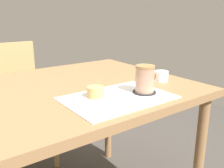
{
  "coord_description": "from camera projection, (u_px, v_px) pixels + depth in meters",
  "views": [
    {
      "loc": [
        -0.51,
        -1.01,
        1.1
      ],
      "look_at": [
        0.07,
        -0.22,
        0.81
      ],
      "focal_mm": 40.0,
      "sensor_mm": 36.0,
      "label": 1
    }
  ],
  "objects": [
    {
      "name": "dining_table",
      "position": [
        73.0,
        103.0,
        1.19
      ],
      "size": [
        1.07,
        0.9,
        0.76
      ],
      "color": "#997047",
      "rests_on": "ground_plane"
    },
    {
      "name": "wooden_chair",
      "position": [
        16.0,
        100.0,
        1.8
      ],
      "size": [
        0.43,
        0.43,
        0.88
      ],
      "rotation": [
        0.0,
        0.0,
        3.13
      ],
      "color": "tan",
      "rests_on": "ground_plane"
    },
    {
      "name": "placemat",
      "position": [
        118.0,
        98.0,
        1.0
      ],
      "size": [
        0.43,
        0.29,
        0.0
      ],
      "primitive_type": "cube",
      "color": "white",
      "rests_on": "dining_table"
    },
    {
      "name": "pastry_plate",
      "position": [
        96.0,
        98.0,
        0.97
      ],
      "size": [
        0.17,
        0.17,
        0.01
      ],
      "primitive_type": "cylinder",
      "color": "white",
      "rests_on": "placemat"
    },
    {
      "name": "pastry",
      "position": [
        96.0,
        92.0,
        0.96
      ],
      "size": [
        0.07,
        0.07,
        0.04
      ],
      "primitive_type": "cylinder",
      "color": "#E0A860",
      "rests_on": "pastry_plate"
    },
    {
      "name": "coffee_coaster",
      "position": [
        144.0,
        92.0,
        1.06
      ],
      "size": [
        0.1,
        0.1,
        0.0
      ],
      "primitive_type": "cylinder",
      "color": "#232328",
      "rests_on": "placemat"
    },
    {
      "name": "coffee_mug",
      "position": [
        145.0,
        79.0,
        1.04
      ],
      "size": [
        0.11,
        0.08,
        0.11
      ],
      "color": "tan",
      "rests_on": "coffee_coaster"
    },
    {
      "name": "teaspoon",
      "position": [
        127.0,
        107.0,
        0.89
      ],
      "size": [
        0.13,
        0.02,
        0.01
      ],
      "primitive_type": "cylinder",
      "rotation": [
        0.0,
        1.57,
        0.05
      ],
      "color": "silver",
      "rests_on": "placemat"
    },
    {
      "name": "sugar_bowl",
      "position": [
        161.0,
        76.0,
        1.25
      ],
      "size": [
        0.07,
        0.07,
        0.05
      ],
      "primitive_type": "cylinder",
      "color": "white",
      "rests_on": "dining_table"
    }
  ]
}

